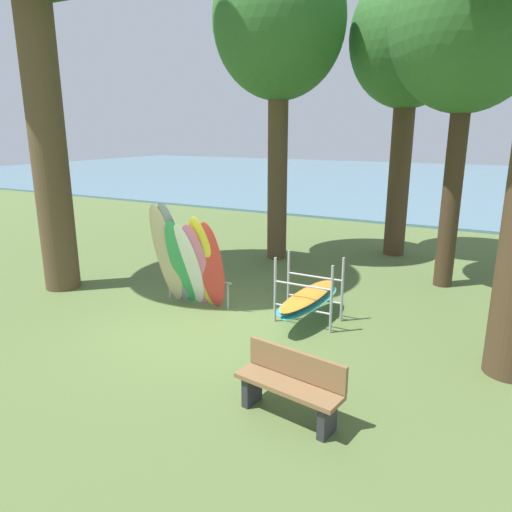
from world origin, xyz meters
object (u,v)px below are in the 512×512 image
tree_far_left_back (470,21)px  park_bench (290,384)px  tree_mid_behind (410,43)px  leaning_board_pile (188,262)px  tree_far_right_back (279,25)px  board_storage_rack (308,298)px

tree_far_left_back → park_bench: bearing=-98.7°
tree_mid_behind → leaning_board_pile: size_ratio=3.47×
tree_far_right_back → tree_mid_behind: bearing=34.9°
tree_mid_behind → tree_far_right_back: bearing=-145.1°
tree_mid_behind → board_storage_rack: (-0.30, -5.88, -5.24)m
tree_far_right_back → leaning_board_pile: tree_far_right_back is taller
tree_far_right_back → leaning_board_pile: 6.73m
tree_far_right_back → park_bench: bearing=-62.9°
tree_far_left_back → tree_far_right_back: size_ratio=0.94×
tree_far_right_back → board_storage_rack: (2.54, -3.90, -5.59)m
tree_mid_behind → park_bench: 10.30m
leaning_board_pile → board_storage_rack: size_ratio=1.04×
leaning_board_pile → board_storage_rack: 2.48m
tree_far_left_back → leaning_board_pile: bearing=-137.2°
leaning_board_pile → tree_far_left_back: bearing=42.8°
tree_far_left_back → park_bench: (-0.99, -6.46, -5.19)m
tree_far_right_back → park_bench: 9.53m
park_bench → tree_far_right_back: bearing=117.1°
tree_mid_behind → park_bench: tree_mid_behind is taller
tree_mid_behind → tree_far_left_back: size_ratio=1.01×
tree_far_right_back → leaning_board_pile: (0.17, -4.41, -5.08)m
board_storage_rack → leaning_board_pile: bearing=-167.9°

